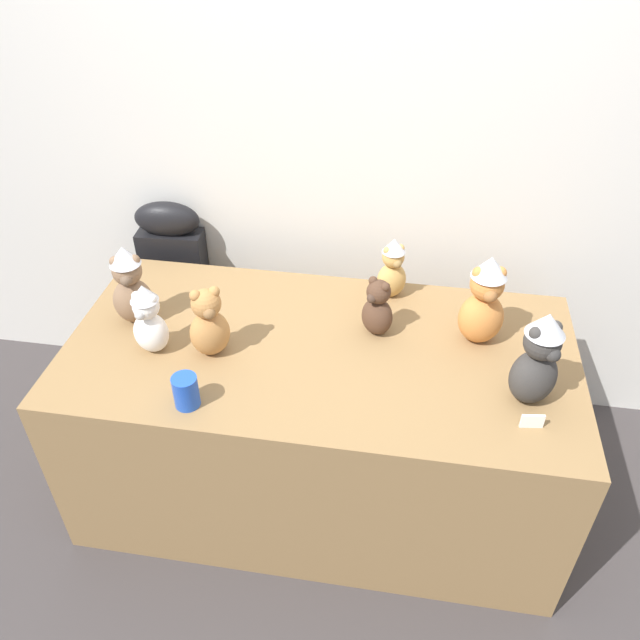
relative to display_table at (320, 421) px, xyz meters
name	(u,v)px	position (x,y,z in m)	size (l,w,h in m)	color
ground_plane	(310,533)	(0.00, -0.25, -0.37)	(10.00, 10.00, 0.00)	#3D3838
wall_back	(349,118)	(0.00, 0.69, 0.93)	(7.00, 0.08, 2.60)	silver
display_table	(320,421)	(0.00, 0.00, 0.00)	(1.78, 0.89, 0.74)	olive
instrument_case	(180,294)	(-0.75, 0.57, 0.11)	(0.29, 0.14, 0.95)	black
teddy_bear_mocha	(130,286)	(-0.69, 0.05, 0.52)	(0.17, 0.16, 0.31)	#7F6047
teddy_bear_caramel	(209,324)	(-0.36, -0.08, 0.49)	(0.17, 0.17, 0.27)	#B27A42
teddy_bear_charcoal	(538,360)	(0.69, -0.14, 0.54)	(0.20, 0.19, 0.34)	#383533
teddy_bear_ginger	(484,301)	(0.54, 0.13, 0.54)	(0.18, 0.16, 0.34)	#D17F3D
teddy_bear_cocoa	(377,309)	(0.18, 0.11, 0.48)	(0.15, 0.15, 0.23)	#4C3323
teddy_bear_snow	(148,319)	(-0.56, -0.10, 0.50)	(0.14, 0.12, 0.27)	white
teddy_bear_honey	(392,269)	(0.22, 0.35, 0.49)	(0.15, 0.14, 0.25)	tan
party_cup_blue	(186,391)	(-0.37, -0.34, 0.43)	(0.08, 0.08, 0.11)	blue
name_card_front_left	(532,421)	(0.69, -0.27, 0.40)	(0.07, 0.01, 0.05)	white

